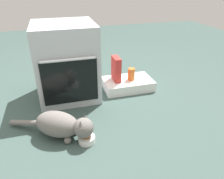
% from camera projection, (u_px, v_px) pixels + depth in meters
% --- Properties ---
extents(ground, '(8.00, 8.00, 0.00)m').
position_uv_depth(ground, '(70.00, 119.00, 1.99)').
color(ground, '#384C47').
extents(oven, '(0.61, 0.64, 0.79)m').
position_uv_depth(oven, '(67.00, 62.00, 2.21)').
color(oven, '#B7BABF').
rests_on(oven, ground).
extents(pantry_cabinet, '(0.57, 0.35, 0.12)m').
position_uv_depth(pantry_cabinet, '(128.00, 84.00, 2.51)').
color(pantry_cabinet, white).
rests_on(pantry_cabinet, ground).
extents(food_bowl, '(0.14, 0.14, 0.08)m').
position_uv_depth(food_bowl, '(87.00, 139.00, 1.70)').
color(food_bowl, white).
rests_on(food_bowl, ground).
extents(cat, '(0.69, 0.48, 0.23)m').
position_uv_depth(cat, '(62.00, 125.00, 1.71)').
color(cat, slate).
rests_on(cat, ground).
extents(cereal_box, '(0.07, 0.18, 0.28)m').
position_uv_depth(cereal_box, '(116.00, 69.00, 2.40)').
color(cereal_box, '#B72D28').
rests_on(cereal_box, pantry_cabinet).
extents(sauce_jar, '(0.08, 0.08, 0.14)m').
position_uv_depth(sauce_jar, '(131.00, 74.00, 2.44)').
color(sauce_jar, '#D16023').
rests_on(sauce_jar, pantry_cabinet).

